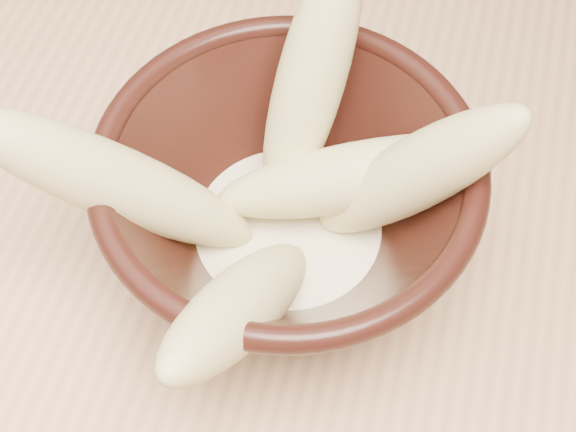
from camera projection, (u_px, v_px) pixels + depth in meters
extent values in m
cube|color=tan|center=(299.00, 251.00, 0.53)|extent=(1.20, 0.80, 0.04)
cylinder|color=black|center=(288.00, 258.00, 0.50)|extent=(0.09, 0.09, 0.01)
cylinder|color=black|center=(288.00, 241.00, 0.48)|extent=(0.09, 0.09, 0.01)
torus|color=black|center=(288.00, 165.00, 0.42)|extent=(0.21, 0.21, 0.01)
cylinder|color=#EFE5C0|center=(288.00, 232.00, 0.47)|extent=(0.12, 0.12, 0.02)
ellipsoid|color=#E0D684|center=(310.00, 81.00, 0.44)|extent=(0.06, 0.13, 0.16)
ellipsoid|color=#E0D684|center=(119.00, 184.00, 0.41)|extent=(0.16, 0.08, 0.15)
ellipsoid|color=#E0D684|center=(414.00, 174.00, 0.42)|extent=(0.12, 0.05, 0.14)
ellipsoid|color=#E0D684|center=(356.00, 177.00, 0.44)|extent=(0.17, 0.09, 0.08)
ellipsoid|color=#E0D684|center=(241.00, 306.00, 0.39)|extent=(0.07, 0.15, 0.12)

